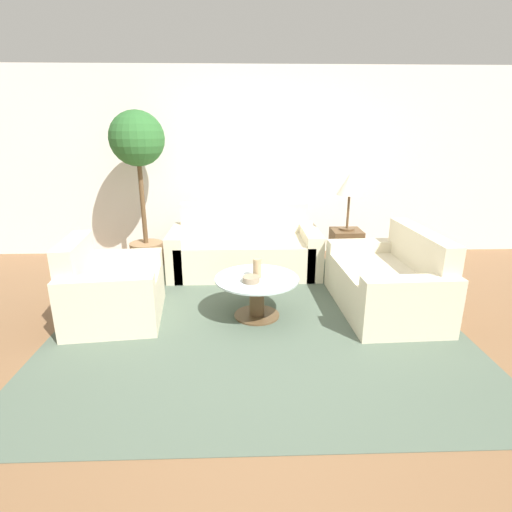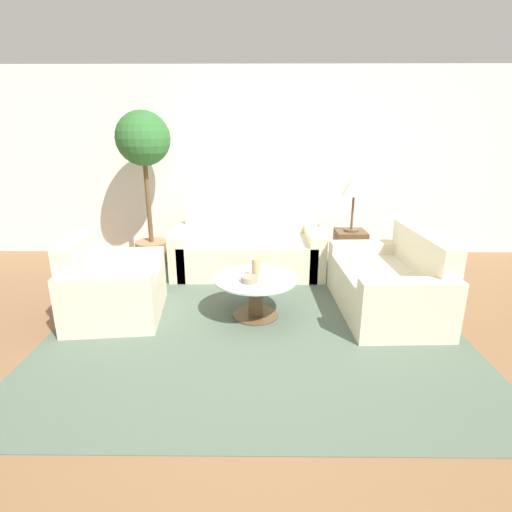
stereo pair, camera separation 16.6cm
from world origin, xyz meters
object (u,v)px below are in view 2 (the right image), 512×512
at_px(table_lamp, 354,186).
at_px(potted_plant, 145,158).
at_px(coffee_table, 256,291).
at_px(sofa_main, 248,250).
at_px(bowl, 249,279).
at_px(vase, 256,268).
at_px(loveseat, 392,286).
at_px(armchair, 110,290).

bearing_deg(table_lamp, potted_plant, 171.47).
bearing_deg(potted_plant, coffee_table, -48.26).
height_order(table_lamp, potted_plant, potted_plant).
bearing_deg(sofa_main, bowl, -88.01).
xyz_separation_m(table_lamp, vase, (-1.17, -1.21, -0.62)).
bearing_deg(loveseat, table_lamp, -171.69).
bearing_deg(armchair, loveseat, -93.54).
relative_size(coffee_table, table_lamp, 1.15).
bearing_deg(potted_plant, bowl, -51.32).
bearing_deg(vase, sofa_main, 94.78).
xyz_separation_m(armchair, bowl, (1.38, -0.12, 0.16)).
distance_m(loveseat, bowl, 1.46).
height_order(table_lamp, vase, table_lamp).
relative_size(potted_plant, bowl, 12.43).
xyz_separation_m(sofa_main, armchair, (-1.33, -1.36, -0.00)).
height_order(loveseat, coffee_table, loveseat).
bearing_deg(sofa_main, vase, -85.22).
distance_m(vase, bowl, 0.15).
xyz_separation_m(coffee_table, table_lamp, (1.17, 1.22, 0.86)).
relative_size(coffee_table, vase, 4.37).
bearing_deg(bowl, sofa_main, 91.99).
distance_m(coffee_table, bowl, 0.21).
bearing_deg(table_lamp, armchair, -155.14).
distance_m(coffee_table, potted_plant, 2.45).
relative_size(table_lamp, potted_plant, 0.35).
bearing_deg(table_lamp, sofa_main, 173.20).
relative_size(sofa_main, armchair, 1.79).
xyz_separation_m(armchair, loveseat, (2.81, 0.13, 0.00)).
xyz_separation_m(vase, bowl, (-0.06, -0.12, -0.07)).
height_order(armchair, potted_plant, potted_plant).
xyz_separation_m(sofa_main, vase, (0.11, -1.36, 0.23)).
height_order(sofa_main, table_lamp, table_lamp).
height_order(coffee_table, potted_plant, potted_plant).
xyz_separation_m(armchair, potted_plant, (-0.00, 1.60, 1.14)).
height_order(armchair, bowl, armchair).
relative_size(sofa_main, bowl, 11.62).
xyz_separation_m(table_lamp, potted_plant, (-2.61, 0.39, 0.29)).
distance_m(loveseat, vase, 1.40).
xyz_separation_m(potted_plant, bowl, (1.38, -1.72, -0.98)).
bearing_deg(vase, loveseat, 5.37).
xyz_separation_m(armchair, vase, (1.44, 0.00, 0.23)).
height_order(coffee_table, table_lamp, table_lamp).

